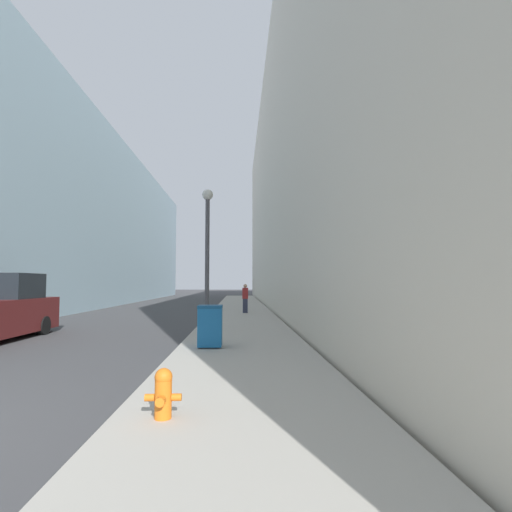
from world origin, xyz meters
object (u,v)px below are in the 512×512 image
at_px(fire_hydrant, 163,392).
at_px(lamppost, 207,249).
at_px(trash_bin, 210,326).
at_px(pedestrian_on_sidewalk, 245,298).

height_order(fire_hydrant, lamppost, lamppost).
relative_size(trash_bin, lamppost, 0.21).
distance_m(fire_hydrant, trash_bin, 5.45).
height_order(fire_hydrant, trash_bin, trash_bin).
bearing_deg(pedestrian_on_sidewalk, lamppost, -101.18).
bearing_deg(pedestrian_on_sidewalk, trash_bin, -95.28).
distance_m(fire_hydrant, pedestrian_on_sidewalk, 17.33).
distance_m(trash_bin, pedestrian_on_sidewalk, 11.89).
xyz_separation_m(trash_bin, lamppost, (-0.42, 4.15, 2.37)).
xyz_separation_m(fire_hydrant, lamppost, (-0.24, 9.60, 2.61)).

